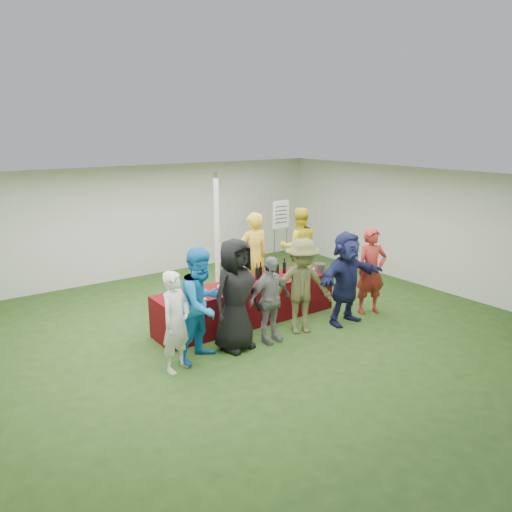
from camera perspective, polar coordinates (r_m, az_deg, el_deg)
ground at (r=9.32m, az=-3.13°, el=-8.00°), size 60.00×60.00×0.00m
tent at (r=10.14m, az=-4.47°, el=1.85°), size 10.00×10.00×10.00m
serving_table at (r=9.39m, az=-1.00°, el=-5.35°), size 3.60×0.80×0.75m
wine_bottles at (r=9.69m, az=1.53°, el=-1.64°), size 0.77×0.14×0.32m
wine_glasses at (r=8.78m, az=-2.63°, el=-3.44°), size 2.82×0.17×0.16m
water_bottle at (r=9.35m, az=-0.80°, el=-2.34°), size 0.07×0.07×0.23m
bar_towel at (r=10.19m, az=5.83°, el=-1.53°), size 0.25×0.18×0.03m
dump_bucket at (r=10.04m, az=7.31°, el=-1.36°), size 0.25×0.25×0.18m
wine_list_sign at (r=12.57m, az=2.86°, el=4.17°), size 0.50×0.03×1.80m
staff_pourer at (r=10.38m, az=-0.31°, el=-0.13°), size 0.72×0.51×1.89m
staff_back at (r=11.43m, az=4.92°, el=1.03°), size 1.11×1.02×1.82m
customer_0 at (r=7.53m, az=-9.13°, el=-7.41°), size 0.67×0.57×1.55m
customer_1 at (r=7.80m, az=-6.19°, el=-5.51°), size 1.07×0.95×1.81m
customer_2 at (r=8.10m, az=-2.35°, el=-4.44°), size 1.01×0.76×1.87m
customer_3 at (r=8.43m, az=1.59°, el=-5.01°), size 0.90×0.43×1.50m
customer_4 at (r=8.80m, az=5.27°, el=-3.47°), size 1.26×0.99×1.71m
customer_5 at (r=9.33m, az=10.27°, el=-2.49°), size 1.65×0.63×1.75m
customer_6 at (r=9.96m, az=13.03°, el=-1.69°), size 0.72×0.59×1.70m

